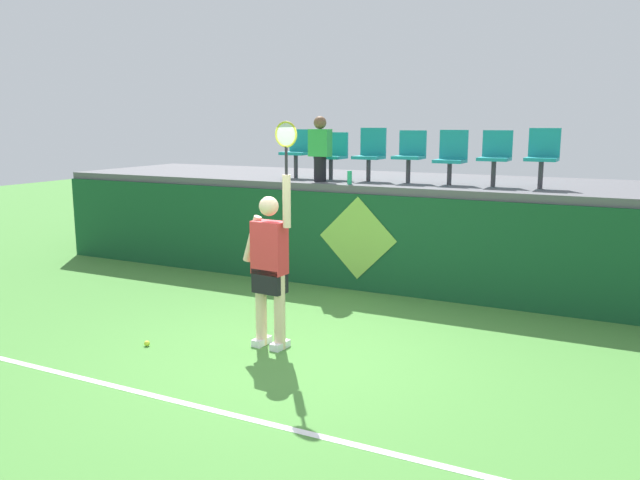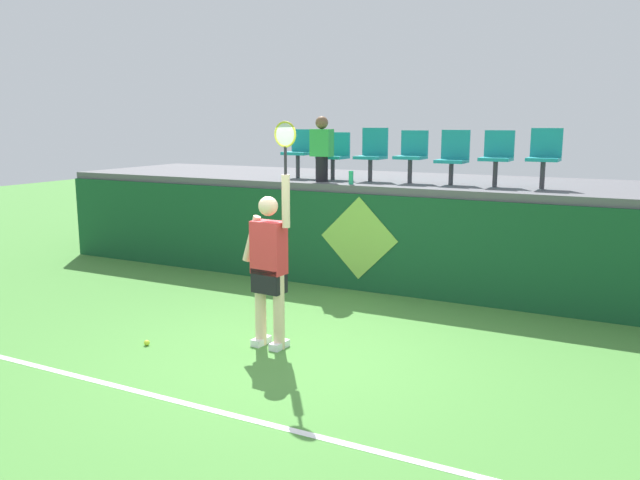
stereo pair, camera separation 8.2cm
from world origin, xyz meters
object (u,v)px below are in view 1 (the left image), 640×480
tennis_player (270,264)px  spectator_0 (320,148)px  stadium_chair_1 (333,153)px  stadium_chair_3 (410,153)px  tennis_ball (147,343)px  water_bottle (350,178)px  stadium_chair_5 (495,155)px  stadium_chair_2 (371,152)px  stadium_chair_0 (298,150)px  stadium_chair_6 (543,154)px  stadium_chair_4 (451,155)px

tennis_player → spectator_0: (-0.98, 3.19, 1.17)m
stadium_chair_1 → stadium_chair_3: (1.35, 0.00, 0.03)m
tennis_ball → stadium_chair_3: bearing=68.8°
water_bottle → stadium_chair_1: size_ratio=0.27×
water_bottle → stadium_chair_5: 2.20m
tennis_player → stadium_chair_2: 3.84m
stadium_chair_0 → stadium_chair_1: 0.67m
tennis_player → stadium_chair_6: (2.37, 3.67, 1.12)m
stadium_chair_4 → spectator_0: size_ratio=0.80×
stadium_chair_2 → water_bottle: bearing=-94.5°
stadium_chair_5 → stadium_chair_4: bearing=179.4°
stadium_chair_3 → stadium_chair_4: (0.66, 0.01, -0.02)m
stadium_chair_1 → stadium_chair_5: size_ratio=0.94×
stadium_chair_4 → spectator_0: bearing=-166.6°
stadium_chair_1 → stadium_chair_2: bearing=0.6°
stadium_chair_3 → stadium_chair_4: stadium_chair_4 is taller
stadium_chair_1 → stadium_chair_6: bearing=0.0°
stadium_chair_2 → stadium_chair_3: bearing=-0.5°
stadium_chair_0 → stadium_chair_4: 2.68m
tennis_player → tennis_ball: size_ratio=38.87×
water_bottle → stadium_chair_2: (0.06, 0.70, 0.36)m
tennis_ball → stadium_chair_5: stadium_chair_5 is taller
stadium_chair_2 → stadium_chair_4: stadium_chair_2 is taller
stadium_chair_5 → spectator_0: size_ratio=0.79×
stadium_chair_3 → stadium_chair_5: (1.32, -0.00, 0.01)m
tennis_ball → water_bottle: 4.09m
stadium_chair_1 → water_bottle: bearing=-48.1°
stadium_chair_4 → stadium_chair_1: bearing=-179.8°
stadium_chair_1 → stadium_chair_6: stadium_chair_6 is taller
stadium_chair_0 → stadium_chair_1: bearing=0.1°
stadium_chair_3 → stadium_chair_5: bearing=-0.0°
tennis_ball → stadium_chair_2: size_ratio=0.08×
stadium_chair_0 → stadium_chair_6: size_ratio=0.96×
tennis_player → spectator_0: 3.54m
stadium_chair_6 → stadium_chair_0: bearing=-179.9°
stadium_chair_5 → tennis_player: bearing=-114.8°
tennis_ball → stadium_chair_3: size_ratio=0.08×
stadium_chair_6 → spectator_0: size_ratio=0.83×
stadium_chair_3 → water_bottle: bearing=-136.5°
stadium_chair_0 → stadium_chair_1: stadium_chair_0 is taller
water_bottle → stadium_chair_3: (0.73, 0.69, 0.36)m
stadium_chair_0 → water_bottle: bearing=-28.3°
tennis_ball → stadium_chair_6: size_ratio=0.08×
stadium_chair_2 → tennis_player: bearing=-85.3°
stadium_chair_0 → spectator_0: size_ratio=0.79×
tennis_ball → spectator_0: spectator_0 is taller
stadium_chair_4 → stadium_chair_6: 1.33m
stadium_chair_2 → stadium_chair_6: (2.67, -0.00, 0.02)m
tennis_ball → water_bottle: (0.94, 3.61, 1.68)m
stadium_chair_3 → spectator_0: bearing=-160.7°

